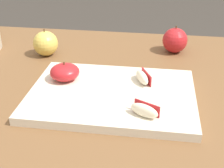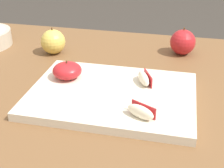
# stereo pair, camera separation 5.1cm
# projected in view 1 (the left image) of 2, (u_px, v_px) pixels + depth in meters

# --- Properties ---
(dining_table) EXTENTS (1.43, 0.96, 0.75)m
(dining_table) POSITION_uv_depth(u_px,v_px,m) (119.00, 127.00, 0.82)
(dining_table) COLOR brown
(dining_table) RESTS_ON ground_plane
(cutting_board) EXTENTS (0.40, 0.29, 0.02)m
(cutting_board) POSITION_uv_depth(u_px,v_px,m) (112.00, 95.00, 0.77)
(cutting_board) COLOR beige
(cutting_board) RESTS_ON dining_table
(apple_half_skin_up) EXTENTS (0.08, 0.08, 0.05)m
(apple_half_skin_up) POSITION_uv_depth(u_px,v_px,m) (65.00, 72.00, 0.81)
(apple_half_skin_up) COLOR #B21E23
(apple_half_skin_up) RESTS_ON cutting_board
(apple_wedge_left) EXTENTS (0.07, 0.05, 0.03)m
(apple_wedge_left) POSITION_uv_depth(u_px,v_px,m) (144.00, 110.00, 0.67)
(apple_wedge_left) COLOR #F4EACC
(apple_wedge_left) RESTS_ON cutting_board
(apple_wedge_middle) EXTENTS (0.05, 0.07, 0.03)m
(apple_wedge_middle) POSITION_uv_depth(u_px,v_px,m) (142.00, 77.00, 0.80)
(apple_wedge_middle) COLOR #F4EACC
(apple_wedge_middle) RESTS_ON cutting_board
(whole_apple_crimson) EXTENTS (0.08, 0.08, 0.09)m
(whole_apple_crimson) POSITION_uv_depth(u_px,v_px,m) (175.00, 40.00, 1.02)
(whole_apple_crimson) COLOR #B21E23
(whole_apple_crimson) RESTS_ON dining_table
(whole_apple_golden) EXTENTS (0.08, 0.08, 0.09)m
(whole_apple_golden) POSITION_uv_depth(u_px,v_px,m) (46.00, 43.00, 0.99)
(whole_apple_golden) COLOR #DBBC51
(whole_apple_golden) RESTS_ON dining_table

